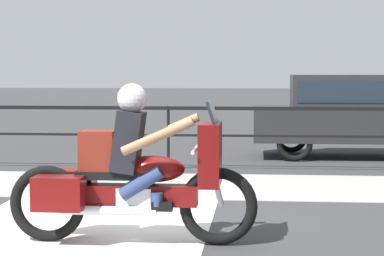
{
  "coord_description": "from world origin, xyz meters",
  "views": [
    {
      "loc": [
        1.53,
        -7.43,
        1.71
      ],
      "look_at": [
        0.78,
        0.81,
        1.05
      ],
      "focal_mm": 70.0,
      "sensor_mm": 36.0,
      "label": 1
    }
  ],
  "objects": [
    {
      "name": "parked_car",
      "position": [
        3.33,
        7.21,
        0.91
      ],
      "size": [
        3.99,
        1.62,
        1.6
      ],
      "rotation": [
        0.0,
        0.0,
        0.07
      ],
      "color": "#232326",
      "rests_on": "ground"
    },
    {
      "name": "crosswalk_band",
      "position": [
        -0.35,
        -0.2,
        0.0
      ],
      "size": [
        2.71,
        6.0,
        0.01
      ],
      "primitive_type": "cube",
      "color": "silver",
      "rests_on": "ground"
    },
    {
      "name": "sidewalk_band",
      "position": [
        0.0,
        3.4,
        0.01
      ],
      "size": [
        44.0,
        2.4,
        0.01
      ],
      "primitive_type": "cube",
      "color": "#A8A59E",
      "rests_on": "ground"
    },
    {
      "name": "ground_plane",
      "position": [
        0.0,
        0.0,
        0.0
      ],
      "size": [
        120.0,
        120.0,
        0.0
      ],
      "primitive_type": "plane",
      "color": "#38383A"
    },
    {
      "name": "fence_railing",
      "position": [
        0.0,
        5.05,
        0.86
      ],
      "size": [
        36.0,
        0.05,
        1.08
      ],
      "color": "black",
      "rests_on": "ground"
    },
    {
      "name": "motorcycle",
      "position": [
        0.29,
        -0.28,
        0.68
      ],
      "size": [
        2.45,
        0.76,
        1.57
      ],
      "rotation": [
        0.0,
        0.0,
        -0.03
      ],
      "color": "black",
      "rests_on": "ground"
    }
  ]
}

